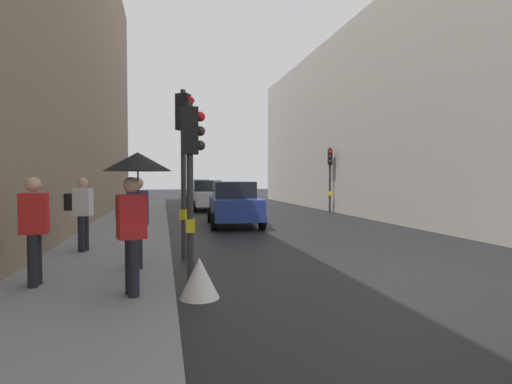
{
  "coord_description": "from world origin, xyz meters",
  "views": [
    {
      "loc": [
        -4.73,
        -7.34,
        1.92
      ],
      "look_at": [
        -0.61,
        10.52,
        1.27
      ],
      "focal_mm": 28.42,
      "sensor_mm": 36.0,
      "label": 1
    }
  ],
  "objects_px": {
    "car_white_compact": "(206,195)",
    "car_blue_van": "(234,204)",
    "pedestrian_in_red_jacket": "(34,226)",
    "traffic_light_near_right": "(184,143)",
    "car_green_estate": "(199,190)",
    "traffic_light_near_left": "(191,159)",
    "traffic_light_mid_street": "(330,168)",
    "pedestrian_with_umbrella": "(136,183)",
    "pedestrian_with_grey_backpack": "(135,217)",
    "pedestrian_with_black_backpack": "(81,209)",
    "warning_sign_triangle": "(199,278)"
  },
  "relations": [
    {
      "from": "traffic_light_mid_street",
      "to": "warning_sign_triangle",
      "type": "xyz_separation_m",
      "value": [
        -8.41,
        -14.34,
        -2.14
      ]
    },
    {
      "from": "traffic_light_near_left",
      "to": "warning_sign_triangle",
      "type": "bearing_deg",
      "value": -86.82
    },
    {
      "from": "car_white_compact",
      "to": "pedestrian_with_umbrella",
      "type": "relative_size",
      "value": 2.01
    },
    {
      "from": "pedestrian_with_umbrella",
      "to": "pedestrian_with_black_backpack",
      "type": "distance_m",
      "value": 4.38
    },
    {
      "from": "traffic_light_near_right",
      "to": "pedestrian_in_red_jacket",
      "type": "xyz_separation_m",
      "value": [
        -2.54,
        -2.48,
        -1.61
      ]
    },
    {
      "from": "pedestrian_with_grey_backpack",
      "to": "pedestrian_with_umbrella",
      "type": "bearing_deg",
      "value": -85.76
    },
    {
      "from": "pedestrian_with_grey_backpack",
      "to": "pedestrian_with_black_backpack",
      "type": "height_order",
      "value": "same"
    },
    {
      "from": "pedestrian_with_umbrella",
      "to": "pedestrian_with_grey_backpack",
      "type": "bearing_deg",
      "value": 94.24
    },
    {
      "from": "traffic_light_mid_street",
      "to": "pedestrian_with_umbrella",
      "type": "height_order",
      "value": "traffic_light_mid_street"
    },
    {
      "from": "car_blue_van",
      "to": "car_white_compact",
      "type": "xyz_separation_m",
      "value": [
        -0.29,
        8.12,
        0.0
      ]
    },
    {
      "from": "traffic_light_near_right",
      "to": "warning_sign_triangle",
      "type": "bearing_deg",
      "value": -88.98
    },
    {
      "from": "traffic_light_mid_street",
      "to": "traffic_light_near_right",
      "type": "bearing_deg",
      "value": -127.32
    },
    {
      "from": "traffic_light_near_right",
      "to": "car_blue_van",
      "type": "relative_size",
      "value": 0.92
    },
    {
      "from": "traffic_light_near_left",
      "to": "pedestrian_in_red_jacket",
      "type": "xyz_separation_m",
      "value": [
        -2.54,
        -0.21,
        -1.13
      ]
    },
    {
      "from": "traffic_light_mid_street",
      "to": "pedestrian_in_red_jacket",
      "type": "height_order",
      "value": "traffic_light_mid_street"
    },
    {
      "from": "pedestrian_with_umbrella",
      "to": "pedestrian_with_black_backpack",
      "type": "bearing_deg",
      "value": 110.5
    },
    {
      "from": "traffic_light_near_right",
      "to": "car_white_compact",
      "type": "relative_size",
      "value": 0.92
    },
    {
      "from": "traffic_light_near_right",
      "to": "pedestrian_with_umbrella",
      "type": "distance_m",
      "value": 3.61
    },
    {
      "from": "traffic_light_mid_street",
      "to": "car_white_compact",
      "type": "xyz_separation_m",
      "value": [
        -6.46,
        3.39,
        -1.59
      ]
    },
    {
      "from": "traffic_light_near_right",
      "to": "traffic_light_near_left",
      "type": "xyz_separation_m",
      "value": [
        0.0,
        -2.28,
        -0.47
      ]
    },
    {
      "from": "car_blue_van",
      "to": "pedestrian_with_black_backpack",
      "type": "distance_m",
      "value": 7.41
    },
    {
      "from": "pedestrian_with_black_backpack",
      "to": "pedestrian_with_umbrella",
      "type": "bearing_deg",
      "value": -69.5
    },
    {
      "from": "pedestrian_with_grey_backpack",
      "to": "traffic_light_near_right",
      "type": "bearing_deg",
      "value": 55.21
    },
    {
      "from": "pedestrian_in_red_jacket",
      "to": "warning_sign_triangle",
      "type": "xyz_separation_m",
      "value": [
        2.6,
        -0.75,
        -0.81
      ]
    },
    {
      "from": "pedestrian_with_black_backpack",
      "to": "pedestrian_with_grey_backpack",
      "type": "bearing_deg",
      "value": -57.43
    },
    {
      "from": "car_blue_van",
      "to": "pedestrian_with_grey_backpack",
      "type": "bearing_deg",
      "value": -112.91
    },
    {
      "from": "pedestrian_in_red_jacket",
      "to": "pedestrian_with_umbrella",
      "type": "bearing_deg",
      "value": -28.56
    },
    {
      "from": "traffic_light_near_left",
      "to": "traffic_light_near_right",
      "type": "bearing_deg",
      "value": 90.12
    },
    {
      "from": "pedestrian_with_black_backpack",
      "to": "pedestrian_in_red_jacket",
      "type": "bearing_deg",
      "value": -92.48
    },
    {
      "from": "pedestrian_with_umbrella",
      "to": "car_blue_van",
      "type": "bearing_deg",
      "value": 71.94
    },
    {
      "from": "traffic_light_mid_street",
      "to": "pedestrian_in_red_jacket",
      "type": "xyz_separation_m",
      "value": [
        -11.01,
        -13.59,
        -1.34
      ]
    },
    {
      "from": "traffic_light_near_right",
      "to": "pedestrian_in_red_jacket",
      "type": "distance_m",
      "value": 3.9
    },
    {
      "from": "traffic_light_mid_street",
      "to": "pedestrian_with_black_backpack",
      "type": "height_order",
      "value": "traffic_light_mid_street"
    },
    {
      "from": "traffic_light_near_right",
      "to": "car_green_estate",
      "type": "bearing_deg",
      "value": 84.27
    },
    {
      "from": "traffic_light_mid_street",
      "to": "car_green_estate",
      "type": "height_order",
      "value": "traffic_light_mid_street"
    },
    {
      "from": "car_green_estate",
      "to": "pedestrian_with_black_backpack",
      "type": "height_order",
      "value": "pedestrian_with_black_backpack"
    },
    {
      "from": "car_blue_van",
      "to": "warning_sign_triangle",
      "type": "xyz_separation_m",
      "value": [
        -2.24,
        -9.62,
        -0.55
      ]
    },
    {
      "from": "traffic_light_near_left",
      "to": "car_blue_van",
      "type": "bearing_deg",
      "value": 75.18
    },
    {
      "from": "traffic_light_near_right",
      "to": "pedestrian_with_umbrella",
      "type": "xyz_separation_m",
      "value": [
        -0.89,
        -3.38,
        -0.9
      ]
    },
    {
      "from": "pedestrian_with_grey_backpack",
      "to": "pedestrian_in_red_jacket",
      "type": "bearing_deg",
      "value": -146.45
    },
    {
      "from": "car_blue_van",
      "to": "pedestrian_in_red_jacket",
      "type": "xyz_separation_m",
      "value": [
        -4.84,
        -8.87,
        0.25
      ]
    },
    {
      "from": "traffic_light_near_right",
      "to": "car_white_compact",
      "type": "height_order",
      "value": "traffic_light_near_right"
    },
    {
      "from": "car_white_compact",
      "to": "car_blue_van",
      "type": "bearing_deg",
      "value": -87.96
    },
    {
      "from": "traffic_light_near_right",
      "to": "traffic_light_mid_street",
      "type": "xyz_separation_m",
      "value": [
        8.47,
        11.11,
        -0.27
      ]
    },
    {
      "from": "traffic_light_near_left",
      "to": "warning_sign_triangle",
      "type": "xyz_separation_m",
      "value": [
        0.05,
        -0.96,
        -1.94
      ]
    },
    {
      "from": "traffic_light_near_left",
      "to": "traffic_light_mid_street",
      "type": "height_order",
      "value": "traffic_light_mid_street"
    },
    {
      "from": "traffic_light_mid_street",
      "to": "car_blue_van",
      "type": "distance_m",
      "value": 7.93
    },
    {
      "from": "traffic_light_mid_street",
      "to": "car_blue_van",
      "type": "height_order",
      "value": "traffic_light_mid_street"
    },
    {
      "from": "warning_sign_triangle",
      "to": "pedestrian_with_grey_backpack",
      "type": "bearing_deg",
      "value": 121.84
    },
    {
      "from": "traffic_light_mid_street",
      "to": "pedestrian_with_umbrella",
      "type": "relative_size",
      "value": 1.67
    }
  ]
}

